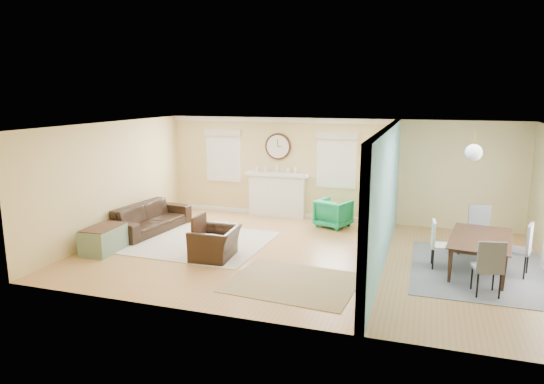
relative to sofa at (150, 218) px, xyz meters
The scene contains 27 objects.
floor 3.98m from the sofa, ahead, with size 9.00×9.00×0.00m, color #AE8049.
wall_back 4.73m from the sofa, 31.77° to the left, with size 9.00×0.02×2.60m, color #DDC277.
wall_front 5.40m from the sofa, 42.21° to the right, with size 9.00×0.02×2.60m, color #DDC277.
wall_left 1.26m from the sofa, 135.17° to the right, with size 0.02×6.00×2.60m, color #DDC277.
ceiling 4.58m from the sofa, ahead, with size 9.00×6.00×0.02m, color white.
partition 5.55m from the sofa, ahead, with size 0.17×6.00×2.60m.
fireplace 3.37m from the sofa, 43.59° to the left, with size 1.70×0.30×1.17m.
wall_clock 3.74m from the sofa, 44.64° to the left, with size 0.70×0.07×0.70m.
window_left 2.87m from the sofa, 69.74° to the left, with size 1.05×0.13×1.42m.
window_right 4.83m from the sofa, 30.95° to the left, with size 1.05×0.13×1.42m.
pendant 7.20m from the sofa, ahead, with size 0.30×0.30×0.55m.
rug_cream 1.55m from the sofa, 16.72° to the right, with size 3.01×2.61×0.02m, color beige.
rug_jute 4.58m from the sofa, 26.39° to the right, with size 2.15×1.76×0.01m, color tan.
rug_grey 7.24m from the sofa, ahead, with size 2.43×3.03×0.01m, color slate.
sofa is the anchor object (origin of this frame).
eames_chair 2.62m from the sofa, 29.28° to the right, with size 0.95×0.83×0.62m, color black.
green_chair 4.42m from the sofa, 23.25° to the left, with size 0.73×0.75×0.68m, color #168349.
trunk 1.64m from the sofa, 92.41° to the right, with size 0.60×0.95×0.54m.
credenza 5.31m from the sofa, 13.50° to the left, with size 0.46×1.36×0.80m.
tv 5.35m from the sofa, 13.55° to the left, with size 1.09×0.14×0.63m, color black.
garden_stool 5.22m from the sofa, ahead, with size 0.31×0.31×0.46m, color white.
potted_plant 5.23m from the sofa, ahead, with size 0.37×0.32×0.41m, color #337F33.
dining_table 7.23m from the sofa, ahead, with size 1.83×1.02×0.64m, color #43271A.
dining_chair_n 7.33m from the sofa, ahead, with size 0.49×0.49×0.97m.
dining_chair_s 7.36m from the sofa, 12.11° to the right, with size 0.49×0.49×0.95m.
dining_chair_w 6.55m from the sofa, ahead, with size 0.42×0.42×0.90m.
dining_chair_e 7.80m from the sofa, ahead, with size 0.54×0.54×0.97m.
Camera 1 is at (2.25, -9.08, 3.22)m, focal length 32.00 mm.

